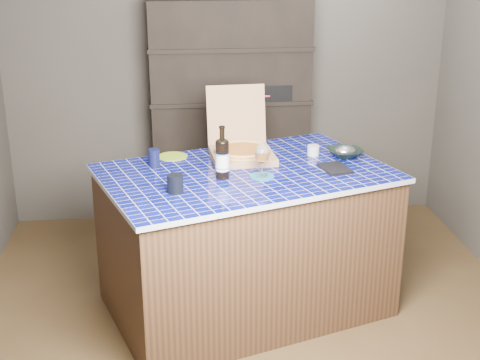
{
  "coord_description": "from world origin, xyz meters",
  "views": [
    {
      "loc": [
        -0.44,
        -3.51,
        2.21
      ],
      "look_at": [
        -0.08,
        0.0,
        0.93
      ],
      "focal_mm": 50.0,
      "sensor_mm": 36.0,
      "label": 1
    }
  ],
  "objects": [
    {
      "name": "bowl",
      "position": [
        0.63,
        0.42,
        0.94
      ],
      "size": [
        0.25,
        0.25,
        0.05
      ],
      "primitive_type": "imported",
      "rotation": [
        0.0,
        0.0,
        0.18
      ],
      "color": "black",
      "rests_on": "kitchen_island"
    },
    {
      "name": "teal_trivet",
      "position": [
        0.06,
        0.09,
        0.92
      ],
      "size": [
        0.14,
        0.14,
        0.01
      ],
      "primitive_type": "cylinder",
      "color": "#196682",
      "rests_on": "kitchen_island"
    },
    {
      "name": "kitchen_island",
      "position": [
        -0.02,
        0.21,
        0.46
      ],
      "size": [
        1.92,
        1.54,
        0.91
      ],
      "rotation": [
        0.0,
        0.0,
        0.33
      ],
      "color": "#4D321E",
      "rests_on": "floor"
    },
    {
      "name": "mead_bottle",
      "position": [
        -0.17,
        0.1,
        1.03
      ],
      "size": [
        0.08,
        0.08,
        0.31
      ],
      "color": "black",
      "rests_on": "kitchen_island"
    },
    {
      "name": "room",
      "position": [
        0.0,
        0.0,
        1.25
      ],
      "size": [
        3.5,
        3.5,
        3.5
      ],
      "color": "#4E3B21",
      "rests_on": "ground"
    },
    {
      "name": "dvd_case",
      "position": [
        0.51,
        0.18,
        0.92
      ],
      "size": [
        0.19,
        0.24,
        0.02
      ],
      "primitive_type": "cube",
      "rotation": [
        0.0,
        0.0,
        0.19
      ],
      "color": "black",
      "rests_on": "kitchen_island"
    },
    {
      "name": "shelving_unit",
      "position": [
        0.0,
        1.53,
        0.9
      ],
      "size": [
        1.2,
        0.41,
        1.8
      ],
      "color": "black",
      "rests_on": "floor"
    },
    {
      "name": "navy_cup",
      "position": [
        -0.56,
        0.35,
        0.97
      ],
      "size": [
        0.07,
        0.07,
        0.11
      ],
      "primitive_type": "cylinder",
      "color": "black",
      "rests_on": "kitchen_island"
    },
    {
      "name": "green_trivet",
      "position": [
        -0.45,
        0.53,
        0.92
      ],
      "size": [
        0.19,
        0.19,
        0.01
      ],
      "primitive_type": "cylinder",
      "color": "olive",
      "rests_on": "kitchen_island"
    },
    {
      "name": "pizza_box",
      "position": [
        -0.02,
        0.46,
        0.97
      ],
      "size": [
        0.41,
        0.49,
        0.42
      ],
      "rotation": [
        0.0,
        0.0,
        0.07
      ],
      "color": "#A67755",
      "rests_on": "kitchen_island"
    },
    {
      "name": "white_jar",
      "position": [
        0.44,
        0.47,
        0.95
      ],
      "size": [
        0.07,
        0.07,
        0.06
      ],
      "primitive_type": "cylinder",
      "color": "silver",
      "rests_on": "kitchen_island"
    },
    {
      "name": "tumbler",
      "position": [
        -0.44,
        -0.11,
        0.96
      ],
      "size": [
        0.09,
        0.09,
        0.1
      ],
      "primitive_type": "cylinder",
      "color": "black",
      "rests_on": "kitchen_island"
    },
    {
      "name": "wine_glass",
      "position": [
        0.06,
        0.09,
        1.05
      ],
      "size": [
        0.09,
        0.09,
        0.19
      ],
      "color": "white",
      "rests_on": "teal_trivet"
    },
    {
      "name": "foil_contents",
      "position": [
        0.63,
        0.42,
        0.95
      ],
      "size": [
        0.14,
        0.11,
        0.06
      ],
      "primitive_type": "ellipsoid",
      "color": "#B7B6C2",
      "rests_on": "bowl"
    }
  ]
}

